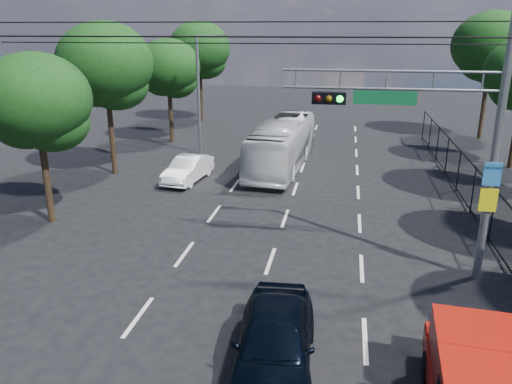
% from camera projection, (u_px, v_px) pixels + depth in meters
% --- Properties ---
extents(lane_markings, '(6.12, 38.00, 0.01)m').
position_uv_depth(lane_markings, '(291.00, 202.00, 22.29)').
color(lane_markings, beige).
rests_on(lane_markings, ground).
extents(signal_mast, '(6.43, 0.39, 9.50)m').
position_uv_depth(signal_mast, '(456.00, 108.00, 14.15)').
color(signal_mast, slate).
rests_on(signal_mast, ground).
extents(streetlight_left, '(2.09, 0.22, 7.08)m').
position_uv_depth(streetlight_left, '(201.00, 90.00, 29.61)').
color(streetlight_left, slate).
rests_on(streetlight_left, ground).
extents(utility_wires, '(22.00, 5.04, 0.74)m').
position_uv_depth(utility_wires, '(277.00, 34.00, 15.20)').
color(utility_wires, black).
rests_on(utility_wires, ground).
extents(fence_right, '(0.06, 34.03, 2.00)m').
position_uv_depth(fence_right, '(484.00, 204.00, 18.98)').
color(fence_right, black).
rests_on(fence_right, ground).
extents(tree_right_e, '(5.28, 5.28, 8.58)m').
position_uv_depth(tree_right_e, '(491.00, 51.00, 33.46)').
color(tree_right_e, black).
rests_on(tree_right_e, ground).
extents(tree_left_b, '(4.08, 4.08, 6.63)m').
position_uv_depth(tree_left_b, '(38.00, 107.00, 18.69)').
color(tree_left_b, black).
rests_on(tree_left_b, ground).
extents(tree_left_c, '(4.80, 4.80, 7.80)m').
position_uv_depth(tree_left_c, '(106.00, 70.00, 25.08)').
color(tree_left_c, black).
rests_on(tree_left_c, ground).
extents(tree_left_d, '(4.20, 4.20, 6.83)m').
position_uv_depth(tree_left_d, '(169.00, 71.00, 32.71)').
color(tree_left_d, black).
rests_on(tree_left_d, ground).
extents(tree_left_e, '(4.92, 4.92, 7.99)m').
position_uv_depth(tree_left_e, '(200.00, 53.00, 39.97)').
color(tree_left_e, black).
rests_on(tree_left_e, ground).
extents(navy_hatchback, '(2.04, 4.53, 1.51)m').
position_uv_depth(navy_hatchback, '(274.00, 342.00, 11.12)').
color(navy_hatchback, black).
rests_on(navy_hatchback, ground).
extents(white_bus, '(2.85, 9.67, 2.66)m').
position_uv_depth(white_bus, '(282.00, 144.00, 27.42)').
color(white_bus, silver).
rests_on(white_bus, ground).
extents(white_van, '(1.79, 3.94, 1.25)m').
position_uv_depth(white_van, '(188.00, 169.00, 25.24)').
color(white_van, white).
rests_on(white_van, ground).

